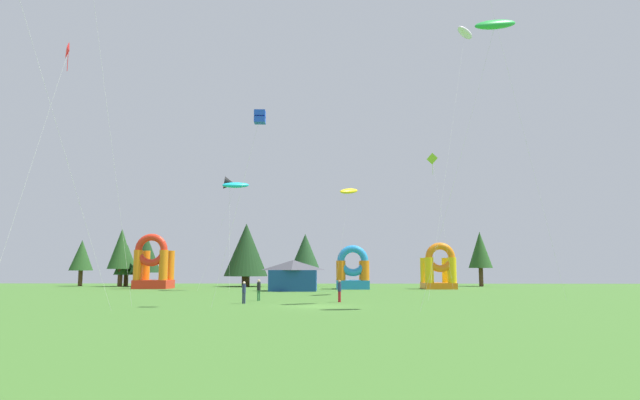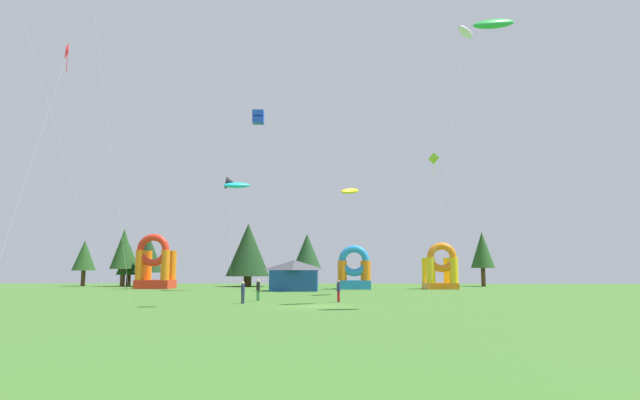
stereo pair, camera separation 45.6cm
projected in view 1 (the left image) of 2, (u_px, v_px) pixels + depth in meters
ground_plane at (316, 306)px, 38.06m from camera, size 120.00×120.00×0.00m
kite_yellow_parafoil at (349, 191)px, 67.32m from camera, size 3.35×3.31×13.05m
kite_red_diamond at (69, 54)px, 38.26m from camera, size 2.18×4.99×18.48m
kite_green_parafoil at (495, 25)px, 37.51m from camera, size 7.68×2.73×20.43m
kite_lime_diamond at (433, 160)px, 72.25m from camera, size 1.59×5.94×17.82m
kite_cyan_parafoil at (236, 185)px, 67.85m from camera, size 5.91×3.18×13.76m
kite_black_delta at (230, 183)px, 68.47m from camera, size 2.09×5.62×14.34m
kite_white_parafoil at (465, 33)px, 58.08m from camera, size 7.85×11.48×28.48m
kite_blue_box at (260, 117)px, 39.08m from camera, size 3.59×0.83×14.06m
person_near_camera at (244, 290)px, 41.09m from camera, size 0.38×0.38×1.68m
person_midfield at (339, 289)px, 42.89m from camera, size 0.42×0.42×1.75m
person_far_side at (259, 288)px, 44.69m from camera, size 0.43×0.43×1.76m
inflatable_yellow_castle at (439, 272)px, 71.41m from camera, size 4.11×4.79×6.08m
inflatable_blue_arch at (153, 268)px, 72.38m from camera, size 4.59×4.14×7.32m
inflatable_orange_dome at (353, 273)px, 70.90m from camera, size 4.28×4.23×5.72m
festival_tent at (293, 275)px, 64.95m from camera, size 5.60×4.38×3.71m
tree_row_0 at (82, 256)px, 83.48m from camera, size 3.55×3.55×7.11m
tree_row_1 at (121, 249)px, 81.71m from camera, size 3.92×3.92×8.75m
tree_row_2 at (127, 260)px, 82.76m from camera, size 3.74×3.74×6.37m
tree_row_3 at (146, 254)px, 81.15m from camera, size 4.51×4.51×7.78m
tree_row_4 at (246, 250)px, 81.50m from camera, size 6.59×6.59×9.53m
tree_row_5 at (305, 251)px, 83.29m from camera, size 4.39×4.39×8.07m
tree_row_6 at (480, 250)px, 82.61m from camera, size 3.59×3.59×8.34m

